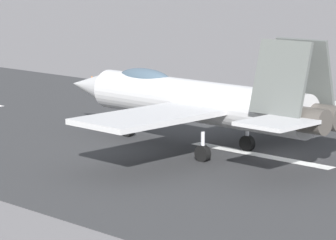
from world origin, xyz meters
TOP-DOWN VIEW (x-y plane):
  - ground_plane at (0.00, 0.00)m, footprint 400.00×400.00m
  - runway_strip at (-0.02, 0.00)m, footprint 240.00×26.00m
  - fighter_jet at (3.65, 1.21)m, footprint 17.02×14.98m
  - crew_person at (17.03, -8.01)m, footprint 0.33×0.69m
  - marker_cone_mid at (9.25, -11.71)m, footprint 0.44×0.44m
  - marker_cone_far at (25.75, -11.71)m, footprint 0.44×0.44m

SIDE VIEW (x-z plane):
  - ground_plane at x=0.00m, z-range 0.00..0.00m
  - runway_strip at x=-0.02m, z-range 0.00..0.02m
  - marker_cone_mid at x=9.25m, z-range 0.00..0.55m
  - marker_cone_far at x=25.75m, z-range 0.00..0.55m
  - crew_person at x=17.03m, z-range 0.00..1.71m
  - fighter_jet at x=3.65m, z-range -0.37..5.30m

